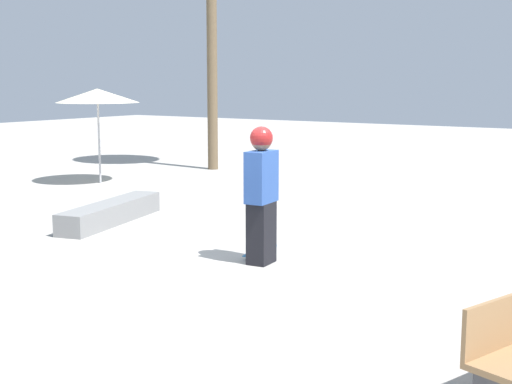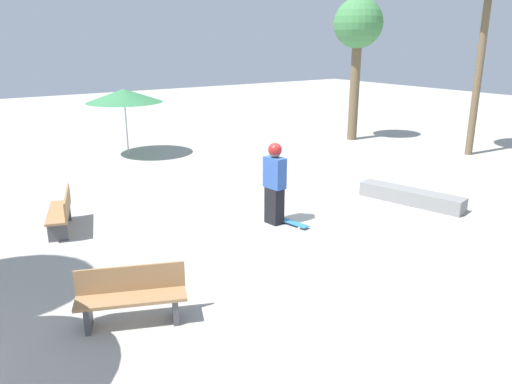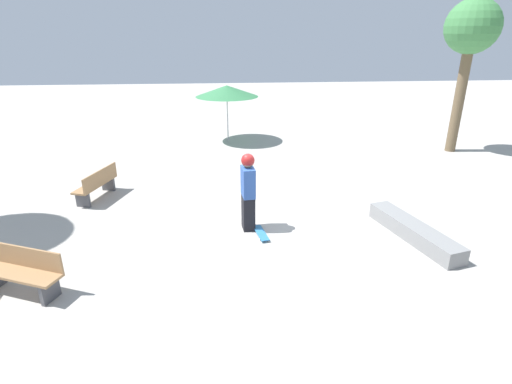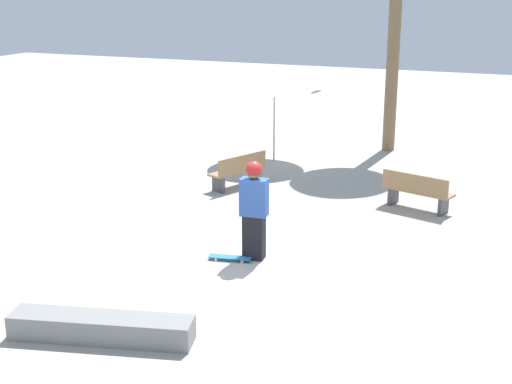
% 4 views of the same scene
% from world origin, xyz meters
% --- Properties ---
extents(ground_plane, '(60.00, 60.00, 0.00)m').
position_xyz_m(ground_plane, '(0.00, 0.00, 0.00)').
color(ground_plane, '#ADA8A0').
extents(skater_main, '(0.52, 0.32, 1.87)m').
position_xyz_m(skater_main, '(0.26, -0.26, 1.01)').
color(skater_main, black).
rests_on(skater_main, ground_plane).
extents(skateboard, '(0.82, 0.33, 0.07)m').
position_xyz_m(skateboard, '(0.63, -0.00, 0.06)').
color(skateboard, teal).
rests_on(skateboard, ground_plane).
extents(concrete_ledge, '(2.73, 1.15, 0.36)m').
position_xyz_m(concrete_ledge, '(1.11, 3.45, 0.18)').
color(concrete_ledge, gray).
rests_on(concrete_ledge, ground_plane).
extents(bench_near, '(1.66, 0.90, 0.85)m').
position_xyz_m(bench_near, '(-2.02, -4.37, 0.43)').
color(bench_near, '#47474C').
rests_on(bench_near, ground_plane).
extents(bench_far, '(1.02, 1.65, 0.85)m').
position_xyz_m(bench_far, '(2.42, -4.49, 0.43)').
color(bench_far, '#47474C').
rests_on(bench_far, ground_plane).
extents(shade_umbrella_green, '(2.64, 2.64, 2.37)m').
position_xyz_m(shade_umbrella_green, '(-8.21, -0.51, 2.14)').
color(shade_umbrella_green, '#B7B7BC').
rests_on(shade_umbrella_green, ground_plane).
extents(palm_tree_center_right, '(1.93, 1.93, 5.58)m').
position_xyz_m(palm_tree_center_right, '(-5.83, 8.30, 4.41)').
color(palm_tree_center_right, brown).
rests_on(palm_tree_center_right, ground_plane).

